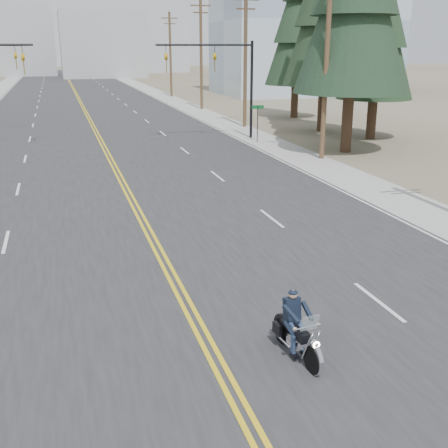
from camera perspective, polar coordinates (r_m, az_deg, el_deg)
ground_plane at (r=10.77m, az=2.80°, el=-20.09°), size 400.00×400.00×0.00m
road at (r=78.36m, az=-14.55°, el=12.21°), size 20.00×200.00×0.01m
sidewalk_right at (r=79.62m, az=-6.07°, el=12.74°), size 3.00×200.00×0.01m
traffic_mast_right at (r=41.78m, az=0.12°, el=15.32°), size 7.10×0.26×7.00m
street_sign at (r=40.70m, az=3.43°, el=10.80°), size 0.90×0.06×2.62m
utility_pole_b at (r=34.64m, az=10.40°, el=16.31°), size 2.20×0.30×11.50m
utility_pole_c at (r=48.54m, az=2.18°, el=16.56°), size 2.20×0.30×11.00m
utility_pole_d at (r=62.94m, az=-2.34°, el=17.01°), size 2.20×0.30×11.50m
utility_pole_e at (r=79.54m, az=-5.47°, el=16.88°), size 2.20×0.30×11.00m
glass_building at (r=85.54m, az=8.18°, el=19.70°), size 24.00×16.00×20.00m
haze_bldg_b at (r=133.48m, az=-12.27°, el=17.37°), size 18.00×14.00×14.00m
haze_bldg_c at (r=125.60m, az=3.78°, el=18.64°), size 16.00×12.00×18.00m
haze_bldg_d at (r=148.45m, az=-21.08°, el=18.95°), size 20.00×15.00×26.00m
haze_bldg_e at (r=160.47m, az=-6.68°, el=17.25°), size 14.00×14.00×12.00m
motorcyclist at (r=12.53m, az=7.49°, el=-10.27°), size 1.02×2.01×1.51m
conifer_mid at (r=43.50m, az=15.51°, el=19.38°), size 5.49×5.49×14.64m
conifer_far at (r=55.76m, az=7.48°, el=19.84°), size 5.81×5.81×15.56m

